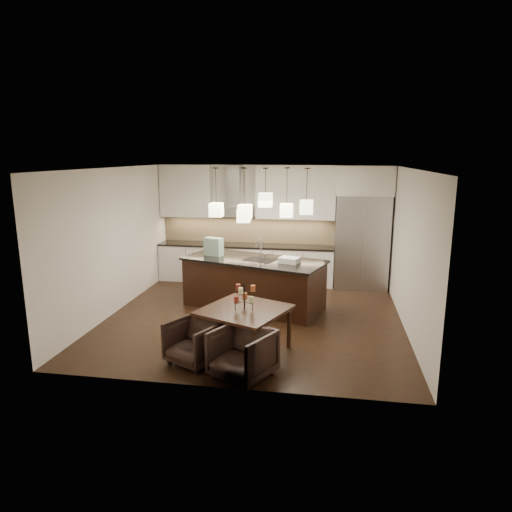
% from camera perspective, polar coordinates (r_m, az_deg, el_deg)
% --- Properties ---
extents(floor, '(5.50, 5.50, 0.02)m').
position_cam_1_polar(floor, '(8.81, -0.21, -7.66)').
color(floor, black).
rests_on(floor, ground).
extents(ceiling, '(5.50, 5.50, 0.02)m').
position_cam_1_polar(ceiling, '(8.27, -0.23, 10.99)').
color(ceiling, white).
rests_on(ceiling, wall_back).
extents(wall_back, '(5.50, 0.02, 2.80)m').
position_cam_1_polar(wall_back, '(11.12, 2.15, 4.10)').
color(wall_back, silver).
rests_on(wall_back, ground).
extents(wall_front, '(5.50, 0.02, 2.80)m').
position_cam_1_polar(wall_front, '(5.80, -4.76, -3.88)').
color(wall_front, silver).
rests_on(wall_front, ground).
extents(wall_left, '(0.02, 5.50, 2.80)m').
position_cam_1_polar(wall_left, '(9.29, -17.27, 1.84)').
color(wall_left, silver).
rests_on(wall_left, ground).
extents(wall_right, '(0.02, 5.50, 2.80)m').
position_cam_1_polar(wall_right, '(8.43, 18.61, 0.70)').
color(wall_right, silver).
rests_on(wall_right, ground).
extents(refrigerator, '(1.20, 0.72, 2.15)m').
position_cam_1_polar(refrigerator, '(10.74, 13.06, 1.71)').
color(refrigerator, '#B7B7BA').
rests_on(refrigerator, floor).
extents(fridge_panel, '(1.26, 0.72, 0.65)m').
position_cam_1_polar(fridge_panel, '(10.57, 13.44, 9.18)').
color(fridge_panel, silver).
rests_on(fridge_panel, refrigerator).
extents(lower_cabinets, '(4.21, 0.62, 0.88)m').
position_cam_1_polar(lower_cabinets, '(11.08, -1.32, -0.99)').
color(lower_cabinets, silver).
rests_on(lower_cabinets, floor).
extents(countertop, '(4.21, 0.66, 0.04)m').
position_cam_1_polar(countertop, '(10.98, -1.33, 1.34)').
color(countertop, black).
rests_on(countertop, lower_cabinets).
extents(backsplash, '(4.21, 0.02, 0.63)m').
position_cam_1_polar(backsplash, '(11.21, -1.05, 3.32)').
color(backsplash, tan).
rests_on(backsplash, countertop).
extents(upper_cab_left, '(1.25, 0.35, 1.25)m').
position_cam_1_polar(upper_cab_left, '(11.31, -8.68, 8.05)').
color(upper_cab_left, silver).
rests_on(upper_cab_left, wall_back).
extents(upper_cab_right, '(1.85, 0.35, 1.25)m').
position_cam_1_polar(upper_cab_right, '(10.79, 4.99, 7.94)').
color(upper_cab_right, silver).
rests_on(upper_cab_right, wall_back).
extents(hood_canopy, '(0.90, 0.52, 0.24)m').
position_cam_1_polar(hood_canopy, '(10.96, -2.85, 5.65)').
color(hood_canopy, '#B7B7BA').
rests_on(hood_canopy, wall_back).
extents(hood_chimney, '(0.30, 0.28, 0.96)m').
position_cam_1_polar(hood_chimney, '(11.01, -2.76, 8.82)').
color(hood_chimney, '#B7B7BA').
rests_on(hood_chimney, hood_canopy).
extents(fruit_bowl, '(0.29, 0.29, 0.06)m').
position_cam_1_polar(fruit_bowl, '(11.10, -5.45, 1.68)').
color(fruit_bowl, silver).
rests_on(fruit_bowl, countertop).
extents(island_body, '(2.92, 1.87, 0.96)m').
position_cam_1_polar(island_body, '(9.22, -0.30, -3.54)').
color(island_body, black).
rests_on(island_body, floor).
extents(island_top, '(3.03, 1.98, 0.04)m').
position_cam_1_polar(island_top, '(9.10, -0.31, -0.51)').
color(island_top, black).
rests_on(island_top, island_body).
extents(faucet, '(0.18, 0.28, 0.41)m').
position_cam_1_polar(faucet, '(9.09, 0.62, 0.96)').
color(faucet, silver).
rests_on(faucet, island_top).
extents(tote_bag, '(0.41, 0.30, 0.37)m').
position_cam_1_polar(tote_bag, '(9.42, -5.32, 1.18)').
color(tote_bag, '#2A6A40').
rests_on(tote_bag, island_top).
extents(food_container, '(0.43, 0.36, 0.11)m').
position_cam_1_polar(food_container, '(8.78, 4.19, -0.52)').
color(food_container, silver).
rests_on(food_container, island_top).
extents(dining_table, '(1.56, 1.56, 0.71)m').
position_cam_1_polar(dining_table, '(7.21, -1.46, -9.27)').
color(dining_table, black).
rests_on(dining_table, floor).
extents(candelabra, '(0.45, 0.45, 0.42)m').
position_cam_1_polar(candelabra, '(7.02, -1.49, -4.98)').
color(candelabra, black).
rests_on(candelabra, dining_table).
extents(candle_a, '(0.09, 0.09, 0.10)m').
position_cam_1_polar(candle_a, '(6.96, -0.57, -5.47)').
color(candle_a, '#F3E9A8').
rests_on(candle_a, candelabra).
extents(candle_b, '(0.09, 0.09, 0.10)m').
position_cam_1_polar(candle_b, '(7.16, -1.42, -4.97)').
color(candle_b, '#CA6130').
rests_on(candle_b, candelabra).
extents(candle_c, '(0.09, 0.09, 0.10)m').
position_cam_1_polar(candle_c, '(6.98, -2.46, -5.44)').
color(candle_c, maroon).
rests_on(candle_c, candelabra).
extents(candle_d, '(0.09, 0.09, 0.10)m').
position_cam_1_polar(candle_d, '(7.00, -0.39, -4.06)').
color(candle_d, '#CA6130').
rests_on(candle_d, candelabra).
extents(candle_e, '(0.09, 0.09, 0.10)m').
position_cam_1_polar(candle_e, '(7.07, -2.24, -3.91)').
color(candle_e, maroon).
rests_on(candle_e, candelabra).
extents(candle_f, '(0.09, 0.09, 0.10)m').
position_cam_1_polar(candle_f, '(6.88, -1.93, -4.38)').
color(candle_f, '#F3E9A8').
rests_on(candle_f, candelabra).
extents(armchair_left, '(0.95, 0.96, 0.65)m').
position_cam_1_polar(armchair_left, '(6.92, -7.69, -10.61)').
color(armchair_left, black).
rests_on(armchair_left, floor).
extents(armchair_right, '(1.02, 1.03, 0.70)m').
position_cam_1_polar(armchair_right, '(6.44, -1.71, -12.11)').
color(armchair_right, black).
rests_on(armchair_right, floor).
extents(pendant_a, '(0.24, 0.24, 0.26)m').
position_cam_1_polar(pendant_a, '(8.84, -4.99, 5.77)').
color(pendant_a, beige).
rests_on(pendant_a, ceiling).
extents(pendant_b, '(0.24, 0.24, 0.26)m').
position_cam_1_polar(pendant_b, '(9.08, -1.54, 5.06)').
color(pendant_b, beige).
rests_on(pendant_b, ceiling).
extents(pendant_c, '(0.24, 0.24, 0.26)m').
position_cam_1_polar(pendant_c, '(8.63, 1.18, 7.02)').
color(pendant_c, beige).
rests_on(pendant_c, ceiling).
extents(pendant_d, '(0.24, 0.24, 0.26)m').
position_cam_1_polar(pendant_d, '(8.93, 3.85, 5.70)').
color(pendant_d, beige).
rests_on(pendant_d, ceiling).
extents(pendant_e, '(0.24, 0.24, 0.26)m').
position_cam_1_polar(pendant_e, '(8.60, 6.32, 6.09)').
color(pendant_e, beige).
rests_on(pendant_e, ceiling).
extents(pendant_f, '(0.24, 0.24, 0.26)m').
position_cam_1_polar(pendant_f, '(8.64, -1.38, 5.56)').
color(pendant_f, beige).
rests_on(pendant_f, ceiling).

